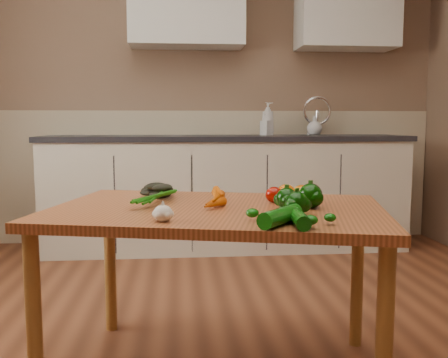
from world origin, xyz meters
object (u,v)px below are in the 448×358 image
pepper_c (297,203)px  tomato_b (286,192)px  soap_bottle_a (268,119)px  table (217,226)px  soap_bottle_b (267,124)px  leafy_greens (150,187)px  garlic_bulb (163,213)px  pepper_b (310,196)px  zucchini_a (298,218)px  pepper_a (287,199)px  tomato_a (274,195)px  zucchini_b (280,216)px  soap_bottle_c (315,125)px  carrot_bunch (196,197)px  tomato_c (302,194)px

pepper_c → tomato_b: size_ratio=1.12×
soap_bottle_a → table: bearing=136.8°
table → soap_bottle_b: 2.22m
leafy_greens → garlic_bulb: bearing=-82.7°
table → garlic_bulb: bearing=-113.3°
soap_bottle_b → pepper_b: bearing=-41.9°
pepper_b → zucchini_a: (-0.12, -0.31, -0.02)m
leafy_greens → pepper_a: (0.53, -0.38, -0.00)m
soap_bottle_b → pepper_a: size_ratio=2.11×
pepper_a → pepper_c: size_ratio=0.99×
soap_bottle_b → tomato_a: size_ratio=2.44×
garlic_bulb → table: bearing=53.1°
pepper_a → pepper_c: pepper_c is taller
table → zucchini_a: zucchini_a is taller
leafy_greens → zucchini_b: size_ratio=0.86×
soap_bottle_c → pepper_b: bearing=-43.7°
soap_bottle_a → zucchini_a: bearing=144.0°
tomato_a → leafy_greens: bearing=157.7°
soap_bottle_c → garlic_bulb: soap_bottle_c is taller
soap_bottle_b → pepper_a: soap_bottle_b is taller
tomato_a → zucchini_b: size_ratio=0.34×
soap_bottle_b → zucchini_a: soap_bottle_b is taller
zucchini_b → tomato_b: bearing=75.7°
carrot_bunch → pepper_a: pepper_a is taller
tomato_a → tomato_c: 0.11m
leafy_greens → pepper_b: size_ratio=1.94×
soap_bottle_b → pepper_a: (-0.31, -2.20, -0.27)m
zucchini_a → zucchini_b: size_ratio=0.97×
pepper_c → zucchini_a: bearing=-101.8°
soap_bottle_c → garlic_bulb: 2.70m
carrot_bunch → leafy_greens: (-0.19, 0.24, 0.01)m
pepper_c → tomato_c: pepper_c is taller
garlic_bulb → soap_bottle_a: bearing=72.0°
table → tomato_c: bearing=22.9°
pepper_c → tomato_a: size_ratio=1.17×
leafy_greens → tomato_a: (0.51, -0.21, -0.01)m
soap_bottle_c → tomato_c: bearing=-44.6°
garlic_bulb → pepper_c: (0.47, 0.07, 0.01)m
garlic_bulb → pepper_c: size_ratio=0.77×
pepper_a → tomato_b: size_ratio=1.11×
zucchini_a → tomato_c: bearing=74.5°
carrot_bunch → leafy_greens: bearing=141.9°
garlic_bulb → tomato_c: size_ratio=0.79×
zucchini_a → zucchini_b: zucchini_b is taller
tomato_c → zucchini_a: (-0.12, -0.42, -0.01)m
garlic_bulb → pepper_b: (0.55, 0.21, 0.02)m
tomato_a → zucchini_b: bearing=-98.3°
soap_bottle_a → tomato_b: (-0.28, -1.99, -0.32)m
tomato_b → zucchini_b: size_ratio=0.35×
leafy_greens → soap_bottle_a: bearing=65.2°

